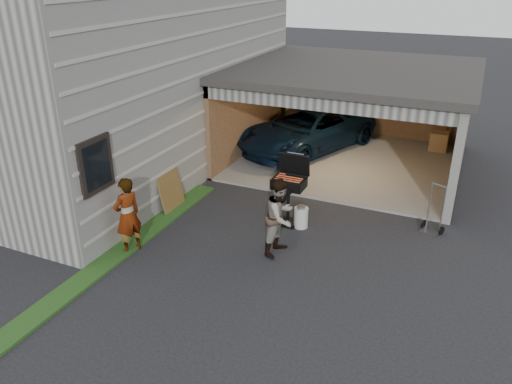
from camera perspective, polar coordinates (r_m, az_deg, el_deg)
ground at (r=10.36m, az=-2.95°, el=-7.83°), size 80.00×80.00×0.00m
house at (r=15.72m, az=-16.63°, el=13.32°), size 7.00×11.00×5.50m
groundcover_strip at (r=10.76m, az=-16.27°, el=-7.39°), size 0.50×8.00×0.06m
garage at (r=15.37m, az=11.19°, el=10.25°), size 6.80×6.30×2.90m
minivan at (r=16.17m, az=5.83°, el=6.92°), size 3.94×5.41×1.37m
woman at (r=10.61m, az=-14.47°, el=-2.63°), size 0.57×0.70×1.67m
man at (r=10.25m, az=2.83°, el=-2.86°), size 0.74×0.89×1.66m
bbq_grill at (r=11.38m, az=3.83°, el=0.81°), size 0.73×0.64×1.63m
propane_tank at (r=11.54m, az=5.16°, el=-2.91°), size 0.42×0.42×0.49m
plywood_panel at (r=12.41m, az=-9.68°, el=0.11°), size 0.24×0.87×0.96m
hand_truck at (r=11.97m, az=19.49°, el=-3.36°), size 0.53×0.49×1.17m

